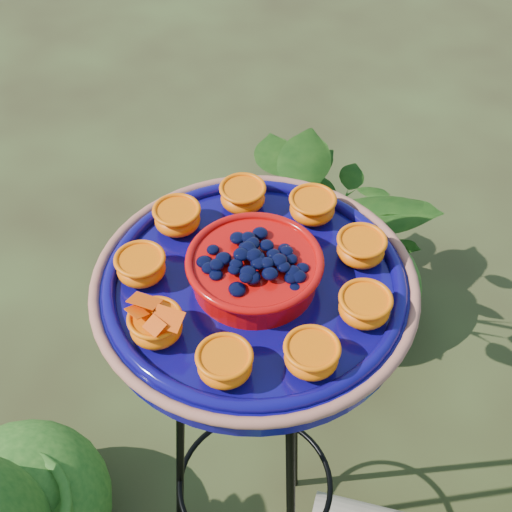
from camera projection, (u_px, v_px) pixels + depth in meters
name	position (u px, v px, depth m)	size (l,w,h in m)	color
tripod_stand	(255.00, 425.00, 1.44)	(0.41, 0.41, 0.98)	black
feeder_dish	(255.00, 283.00, 1.13)	(0.57, 0.57, 0.12)	#0C075A
shrub_back_left	(306.00, 236.00, 2.10)	(0.72, 0.62, 0.79)	#1B4813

